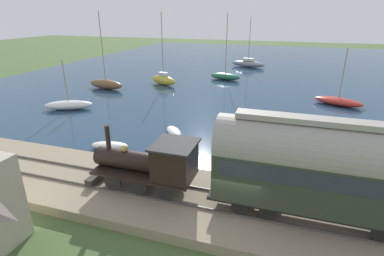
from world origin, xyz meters
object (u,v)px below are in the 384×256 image
(passenger_coach, at_px, (328,167))
(rowboat_far_out, at_px, (110,145))
(sailboat_brown, at_px, (106,84))
(sailboat_green, at_px, (225,76))
(steam_locomotive, at_px, (154,162))
(sailboat_red, at_px, (338,101))
(sailboat_yellow, at_px, (163,79))
(rowboat_mid_harbor, at_px, (174,131))
(sailboat_gray, at_px, (248,63))
(sailboat_white, at_px, (69,105))
(rowboat_off_pier, at_px, (190,146))
(rowboat_near_shore, at_px, (255,145))

(passenger_coach, relative_size, rowboat_far_out, 3.47)
(sailboat_brown, distance_m, sailboat_green, 17.22)
(steam_locomotive, bearing_deg, sailboat_red, -27.60)
(sailboat_brown, distance_m, sailboat_yellow, 7.71)
(sailboat_brown, relative_size, rowboat_mid_harbor, 3.87)
(steam_locomotive, height_order, sailboat_green, sailboat_green)
(steam_locomotive, bearing_deg, sailboat_gray, 1.56)
(sailboat_green, xyz_separation_m, rowboat_far_out, (-26.48, 3.02, -0.30))
(sailboat_gray, relative_size, sailboat_green, 0.93)
(sailboat_white, distance_m, rowboat_mid_harbor, 13.15)
(steam_locomotive, distance_m, sailboat_gray, 43.51)
(rowboat_mid_harbor, bearing_deg, rowboat_off_pier, -85.23)
(sailboat_brown, bearing_deg, rowboat_near_shore, -114.47)
(sailboat_red, bearing_deg, sailboat_white, 132.64)
(sailboat_green, bearing_deg, rowboat_far_out, -176.35)
(passenger_coach, height_order, rowboat_off_pier, passenger_coach)
(steam_locomotive, distance_m, sailboat_white, 19.34)
(sailboat_gray, xyz_separation_m, rowboat_near_shore, (-35.27, -5.53, -0.43))
(passenger_coach, relative_size, sailboat_yellow, 1.06)
(passenger_coach, xyz_separation_m, rowboat_near_shore, (8.20, 3.79, -3.04))
(steam_locomotive, distance_m, sailboat_red, 25.01)
(sailboat_red, bearing_deg, sailboat_yellow, 103.31)
(sailboat_red, bearing_deg, rowboat_far_out, 156.53)
(sailboat_yellow, bearing_deg, sailboat_gray, -5.50)
(sailboat_green, distance_m, sailboat_yellow, 9.52)
(sailboat_gray, bearing_deg, rowboat_far_out, -173.39)
(sailboat_brown, bearing_deg, rowboat_off_pier, -124.42)
(sailboat_yellow, bearing_deg, steam_locomotive, -136.81)
(sailboat_gray, xyz_separation_m, sailboat_green, (-12.20, 1.66, -0.10))
(sailboat_white, distance_m, rowboat_far_out, 11.70)
(passenger_coach, xyz_separation_m, sailboat_green, (31.27, 10.98, -2.72))
(passenger_coach, height_order, rowboat_mid_harbor, passenger_coach)
(steam_locomotive, bearing_deg, rowboat_mid_harbor, 14.99)
(passenger_coach, bearing_deg, sailboat_red, -8.79)
(sailboat_green, xyz_separation_m, rowboat_mid_harbor, (-22.41, -0.47, -0.31))
(rowboat_far_out, xyz_separation_m, rowboat_near_shore, (3.41, -10.20, -0.03))
(sailboat_gray, height_order, rowboat_near_shore, sailboat_gray)
(steam_locomotive, height_order, sailboat_red, sailboat_red)
(passenger_coach, height_order, rowboat_far_out, passenger_coach)
(sailboat_green, relative_size, rowboat_off_pier, 4.46)
(sailboat_white, height_order, rowboat_off_pier, sailboat_white)
(sailboat_yellow, height_order, rowboat_mid_harbor, sailboat_yellow)
(sailboat_green, height_order, sailboat_white, sailboat_green)
(sailboat_green, bearing_deg, sailboat_yellow, 138.80)
(sailboat_gray, distance_m, rowboat_far_out, 38.96)
(sailboat_yellow, relative_size, sailboat_white, 1.86)
(steam_locomotive, bearing_deg, sailboat_brown, 38.46)
(sailboat_red, relative_size, rowboat_near_shore, 2.34)
(steam_locomotive, distance_m, rowboat_off_pier, 6.91)
(sailboat_brown, height_order, sailboat_white, sailboat_brown)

